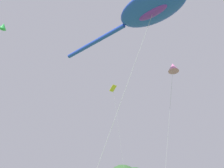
{
  "coord_description": "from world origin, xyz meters",
  "views": [
    {
      "loc": [
        -5.78,
        -2.43,
        1.84
      ],
      "look_at": [
        0.43,
        9.08,
        8.15
      ],
      "focal_mm": 41.21,
      "sensor_mm": 36.0,
      "label": 1
    }
  ],
  "objects": [
    {
      "name": "small_kite_triangle_green",
      "position": [
        8.32,
        12.38,
        12.97
      ],
      "size": [
        3.41,
        1.39,
        13.47
      ],
      "rotation": [
        0.0,
        0.0,
        -0.64
      ],
      "color": "pink",
      "rests_on": "ground"
    },
    {
      "name": "small_kite_tiny_distant",
      "position": [
        9.26,
        24.98,
        15.56
      ],
      "size": [
        1.93,
        2.14,
        16.8
      ],
      "rotation": [
        0.0,
        0.0,
        1.88
      ],
      "color": "yellow",
      "rests_on": "ground"
    },
    {
      "name": "small_kite_streamer_purple",
      "position": [
        -5.57,
        24.59,
        20.7
      ],
      "size": [
        2.93,
        2.23,
        21.27
      ],
      "rotation": [
        0.0,
        0.0,
        0.19
      ],
      "color": "green",
      "rests_on": "ground"
    },
    {
      "name": "big_show_kite",
      "position": [
        4.42,
        10.2,
        16.13
      ],
      "size": [
        7.48,
        13.21,
        16.7
      ],
      "rotation": [
        0.0,
        0.0,
        -1.23
      ],
      "color": "blue",
      "rests_on": "ground"
    }
  ]
}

